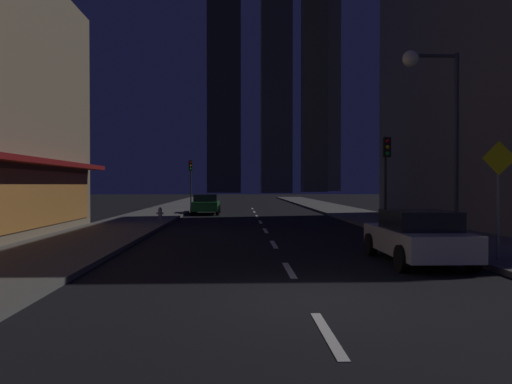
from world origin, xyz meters
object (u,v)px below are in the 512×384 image
fire_hydrant_far_left (160,213)px  traffic_light_far_left (191,173)px  pedestrian_crossing_sign (498,190)px  street_lamp_right (433,99)px  car_parked_near (417,236)px  car_parked_far (206,204)px  traffic_light_near_right (386,162)px

fire_hydrant_far_left → traffic_light_far_left: (0.40, 14.56, 2.74)m
pedestrian_crossing_sign → street_lamp_right: bearing=93.3°
car_parked_near → pedestrian_crossing_sign: (2.00, -0.47, 1.28)m
car_parked_near → car_parked_far: 23.35m
fire_hydrant_far_left → pedestrian_crossing_sign: (11.50, -16.30, 1.56)m
car_parked_far → fire_hydrant_far_left: 6.79m
car_parked_far → traffic_light_near_right: traffic_light_near_right is taller
fire_hydrant_far_left → traffic_light_near_right: size_ratio=0.16×
car_parked_far → fire_hydrant_far_left: car_parked_far is taller
traffic_light_far_left → traffic_light_near_right: bearing=-62.9°
pedestrian_crossing_sign → fire_hydrant_far_left: bearing=125.2°
car_parked_near → street_lamp_right: street_lamp_right is taller
car_parked_far → pedestrian_crossing_sign: (9.20, -22.68, 1.28)m
traffic_light_near_right → street_lamp_right: bearing=-91.2°
traffic_light_near_right → traffic_light_far_left: (-11.00, 21.48, 0.00)m
car_parked_near → traffic_light_far_left: (-9.10, 30.39, 2.45)m
car_parked_far → traffic_light_far_left: bearing=103.1°
traffic_light_near_right → street_lamp_right: size_ratio=0.64×
traffic_light_far_left → pedestrian_crossing_sign: traffic_light_far_left is taller
street_lamp_right → pedestrian_crossing_sign: size_ratio=2.09×
car_parked_far → car_parked_near: bearing=-72.0°
traffic_light_near_right → traffic_light_far_left: same height
pedestrian_crossing_sign → traffic_light_far_left: bearing=109.8°
car_parked_near → pedestrian_crossing_sign: bearing=-13.1°
fire_hydrant_far_left → pedestrian_crossing_sign: pedestrian_crossing_sign is taller
car_parked_far → pedestrian_crossing_sign: 24.51m
car_parked_near → traffic_light_far_left: 31.82m
car_parked_near → car_parked_far: same height
traffic_light_far_left → street_lamp_right: size_ratio=0.64×
traffic_light_near_right → car_parked_near: bearing=-102.0°
traffic_light_far_left → fire_hydrant_far_left: bearing=-91.6°
pedestrian_crossing_sign → traffic_light_near_right: bearing=90.6°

